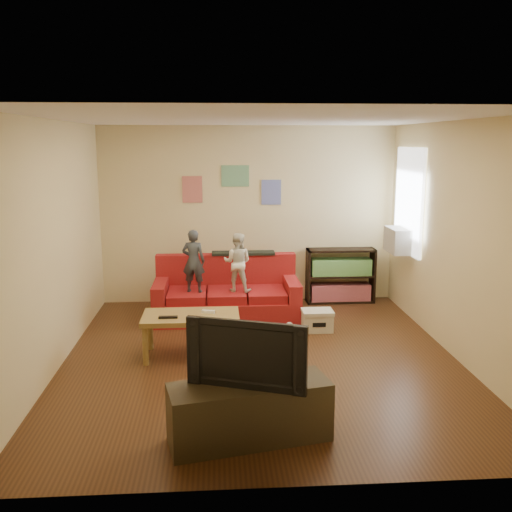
{
  "coord_description": "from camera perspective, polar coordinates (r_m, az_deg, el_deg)",
  "views": [
    {
      "loc": [
        -0.48,
        -6.2,
        2.47
      ],
      "look_at": [
        0.0,
        0.8,
        1.05
      ],
      "focal_mm": 40.0,
      "sensor_mm": 36.0,
      "label": 1
    }
  ],
  "objects": [
    {
      "name": "child_b",
      "position": [
        7.83,
        -1.88,
        -0.63
      ],
      "size": [
        0.46,
        0.4,
        0.82
      ],
      "primitive_type": "imported",
      "rotation": [
        0.0,
        0.0,
        2.88
      ],
      "color": "white",
      "rests_on": "sofa"
    },
    {
      "name": "window",
      "position": [
        8.34,
        15.05,
        5.34
      ],
      "size": [
        0.04,
        1.08,
        1.48
      ],
      "primitive_type": "cube",
      "color": "white",
      "rests_on": "room_shell"
    },
    {
      "name": "child_a",
      "position": [
        7.83,
        -6.27,
        -0.5
      ],
      "size": [
        0.35,
        0.27,
        0.87
      ],
      "primitive_type": "imported",
      "rotation": [
        0.0,
        0.0,
        2.94
      ],
      "color": "#333A40",
      "rests_on": "sofa"
    },
    {
      "name": "artwork_center",
      "position": [
        8.7,
        -2.1,
        8.0
      ],
      "size": [
        0.42,
        0.01,
        0.32
      ],
      "primitive_type": "cube",
      "color": "#72B27F",
      "rests_on": "room_shell"
    },
    {
      "name": "tv_stand",
      "position": [
        4.92,
        -0.65,
        -15.33
      ],
      "size": [
        1.4,
        0.72,
        0.5
      ],
      "primitive_type": "cube",
      "rotation": [
        0.0,
        0.0,
        0.21
      ],
      "color": "#3A301E",
      "rests_on": "ground"
    },
    {
      "name": "artwork_right",
      "position": [
        8.76,
        1.54,
        6.39
      ],
      "size": [
        0.3,
        0.01,
        0.38
      ],
      "primitive_type": "cube",
      "color": "#727FCC",
      "rests_on": "room_shell"
    },
    {
      "name": "game_controller",
      "position": [
        6.69,
        -4.8,
        -5.57
      ],
      "size": [
        0.16,
        0.08,
        0.03
      ],
      "primitive_type": "cube",
      "rotation": [
        0.0,
        0.0,
        -0.28
      ],
      "color": "white",
      "rests_on": "coffee_table"
    },
    {
      "name": "coffee_table",
      "position": [
        6.68,
        -6.52,
        -6.43
      ],
      "size": [
        1.11,
        0.61,
        0.5
      ],
      "color": "olive",
      "rests_on": "ground"
    },
    {
      "name": "sofa",
      "position": [
        8.12,
        -2.94,
        -4.08
      ],
      "size": [
        2.02,
        0.93,
        0.89
      ],
      "color": "#A31C1D",
      "rests_on": "ground"
    },
    {
      "name": "television",
      "position": [
        4.7,
        -0.66,
        -9.47
      ],
      "size": [
        0.98,
        0.46,
        0.57
      ],
      "primitive_type": "imported",
      "rotation": [
        0.0,
        0.0,
        -0.34
      ],
      "color": "black",
      "rests_on": "tv_stand"
    },
    {
      "name": "remote",
      "position": [
        6.55,
        -8.78,
        -6.07
      ],
      "size": [
        0.21,
        0.05,
        0.02
      ],
      "primitive_type": "cube",
      "rotation": [
        0.0,
        0.0,
        0.01
      ],
      "color": "black",
      "rests_on": "coffee_table"
    },
    {
      "name": "tissue",
      "position": [
        7.67,
        3.37,
        -6.98
      ],
      "size": [
        0.12,
        0.12,
        0.1
      ],
      "primitive_type": "sphere",
      "rotation": [
        0.0,
        0.0,
        0.21
      ],
      "color": "beige",
      "rests_on": "ground"
    },
    {
      "name": "ac_unit",
      "position": [
        8.38,
        14.07,
        1.54
      ],
      "size": [
        0.28,
        0.55,
        0.35
      ],
      "primitive_type": "cube",
      "color": "#B7B2A3",
      "rests_on": "window"
    },
    {
      "name": "room_shell",
      "position": [
        6.32,
        0.5,
        1.24
      ],
      "size": [
        4.52,
        5.02,
        2.72
      ],
      "color": "#4D2C16",
      "rests_on": "ground"
    },
    {
      "name": "artwork_left",
      "position": [
        8.72,
        -6.39,
        6.63
      ],
      "size": [
        0.3,
        0.01,
        0.4
      ],
      "primitive_type": "cube",
      "color": "#D87266",
      "rests_on": "room_shell"
    },
    {
      "name": "file_box",
      "position": [
        7.62,
        6.15,
        -6.4
      ],
      "size": [
        0.41,
        0.31,
        0.28
      ],
      "color": "beige",
      "rests_on": "ground"
    },
    {
      "name": "bookshelf",
      "position": [
        8.96,
        8.42,
        -2.22
      ],
      "size": [
        1.05,
        0.31,
        0.84
      ],
      "color": "black",
      "rests_on": "ground"
    }
  ]
}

